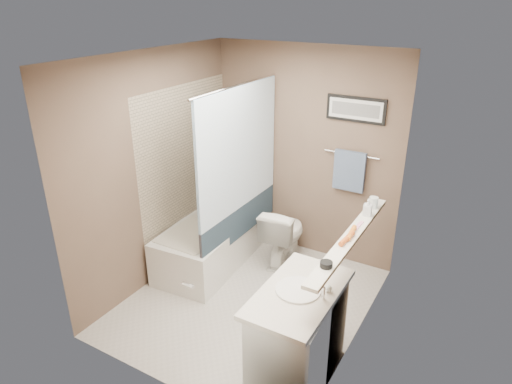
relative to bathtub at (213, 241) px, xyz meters
The scene contains 33 objects.
ground 0.91m from the bathtub, 31.19° to the right, with size 2.50×2.50×0.00m, color beige.
ceiling 2.30m from the bathtub, 31.19° to the right, with size 2.20×2.50×0.04m, color white.
wall_back 1.44m from the bathtub, 45.97° to the left, with size 2.20×0.04×2.40m, color brown.
wall_front 2.07m from the bathtub, 65.99° to the right, with size 2.20×0.04×2.40m, color brown.
wall_left 1.10m from the bathtub, 126.01° to the right, with size 0.04×2.50×2.40m, color brown.
wall_right 2.11m from the bathtub, 13.94° to the right, with size 0.04×2.50×2.40m, color brown.
tile_surround 0.83m from the bathtub, behind, with size 0.02×1.55×2.00m, color tan.
curtain_rod 1.83m from the bathtub, ahead, with size 0.02×0.02×1.55m, color silver.
curtain_upper 1.20m from the bathtub, ahead, with size 0.03×1.45×1.28m, color white.
curtain_lower 0.48m from the bathtub, ahead, with size 0.03×1.45×0.36m, color #253745.
mirror 2.37m from the bathtub, 18.18° to the right, with size 0.02×1.60×1.00m, color silver.
shelf 2.07m from the bathtub, 18.70° to the right, with size 0.12×1.60×0.03m, color silver.
towel_bar 1.84m from the bathtub, 30.34° to the left, with size 0.02×0.02×0.60m, color silver.
towel 1.73m from the bathtub, 29.68° to the left, with size 0.34×0.05×0.44m, color #7B93B4.
art_frame 2.15m from the bathtub, 30.89° to the left, with size 0.62×0.03×0.26m, color black.
art_mat 2.15m from the bathtub, 30.44° to the left, with size 0.56×0.00×0.20m, color white.
art_image 2.15m from the bathtub, 30.34° to the left, with size 0.50×0.00×0.13m, color #595959.
door 2.26m from the bathtub, 52.53° to the right, with size 0.80×0.02×2.00m, color silver.
door_handle 2.05m from the bathtub, 59.46° to the right, with size 0.02×0.02×0.10m, color silver.
bathtub is the anchor object (origin of this frame).
tub_rim 0.25m from the bathtub, 153.43° to the right, with size 0.56×1.36×0.02m, color beige.
toilet 0.82m from the bathtub, 29.57° to the left, with size 0.39×0.68×0.70m, color white.
vanity 1.96m from the bathtub, 34.92° to the right, with size 0.50×0.90×0.80m, color white.
countertop 2.02m from the bathtub, 35.09° to the right, with size 0.54×0.96×0.04m, color beige.
sink_basin 2.03m from the bathtub, 35.26° to the right, with size 0.34×0.34×0.01m, color white.
faucet_spout 2.20m from the bathtub, 32.11° to the right, with size 0.02×0.02×0.10m, color white.
faucet_knob 2.14m from the bathtub, 29.74° to the right, with size 0.05×0.05×0.05m, color silver.
candle_bowl_near 2.28m from the bathtub, 32.05° to the right, with size 0.09×0.09×0.04m, color black.
hair_brush_front 2.11m from the bathtub, 21.44° to the right, with size 0.04×0.04×0.22m, color #C2511B.
hair_brush_back 2.08m from the bathtub, 18.50° to the right, with size 0.04×0.04×0.22m, color orange.
pink_comb 2.03m from the bathtub, 12.98° to the right, with size 0.03×0.16×0.01m, color pink.
glass_jar 2.01m from the bathtub, ahead, with size 0.08×0.08×0.10m, color silver.
soap_bottle 2.03m from the bathtub, ahead, with size 0.07×0.07×0.15m, color #999999.
Camera 1 is at (1.96, -3.25, 2.87)m, focal length 32.00 mm.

